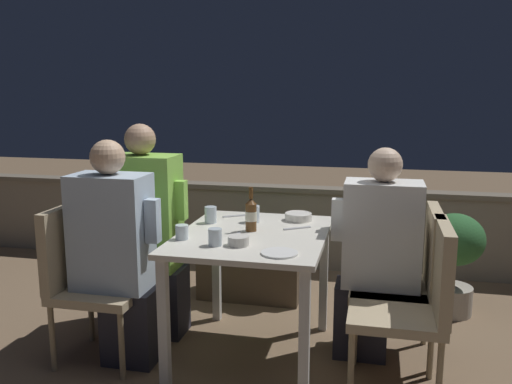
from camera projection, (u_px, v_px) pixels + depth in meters
The scene contains 23 objects.
ground_plane at pixel (253, 356), 3.17m from camera, with size 16.00×16.00×0.00m, color #7A6047.
parapet_wall at pixel (297, 226), 4.73m from camera, with size 9.00×0.18×0.71m.
dining_table at pixel (253, 250), 3.05m from camera, with size 0.81×1.01×0.75m.
planter_hedge at pixel (251, 254), 4.04m from camera, with size 0.75×0.47×0.58m.
chair_left_near at pixel (85, 270), 3.09m from camera, with size 0.48×0.47×0.89m.
person_blue_shirt at pixel (117, 253), 3.02m from camera, with size 0.50×0.26×1.27m.
chair_left_far at pixel (119, 251), 3.45m from camera, with size 0.48×0.47×0.89m.
person_green_blouse at pixel (148, 231), 3.38m from camera, with size 0.51×0.26×1.33m.
chair_right_near at pixel (418, 294), 2.72m from camera, with size 0.48×0.47×0.89m.
chair_right_far at pixel (413, 272), 3.05m from camera, with size 0.48×0.47×0.89m.
person_white_polo at pixel (375, 255), 3.08m from camera, with size 0.50×0.26×1.22m.
beer_bottle at pixel (251, 214), 3.06m from camera, with size 0.06×0.06×0.25m.
plate_0 at pixel (280, 253), 2.64m from camera, with size 0.18×0.18×0.01m.
bowl_0 at pixel (238, 240), 2.78m from camera, with size 0.11×0.11×0.05m.
bowl_1 at pixel (298, 216), 3.32m from camera, with size 0.16×0.16×0.05m.
glass_cup_0 at pixel (253, 214), 3.27m from camera, with size 0.08×0.08×0.10m.
glass_cup_1 at pixel (211, 215), 3.25m from camera, with size 0.07×0.07×0.10m.
glass_cup_2 at pixel (182, 232), 2.90m from camera, with size 0.07×0.07×0.08m.
glass_cup_3 at pixel (215, 237), 2.78m from camera, with size 0.07×0.07×0.09m.
fork_0 at pixel (297, 228), 3.12m from camera, with size 0.15×0.11×0.01m.
fork_1 at pixel (236, 236), 2.95m from camera, with size 0.03×0.17×0.01m.
fork_2 at pixel (236, 216), 3.42m from camera, with size 0.15×0.11×0.01m.
potted_plant at pixel (454, 253), 3.70m from camera, with size 0.39×0.39×0.71m.
Camera 1 is at (0.67, -2.85, 1.54)m, focal length 38.00 mm.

